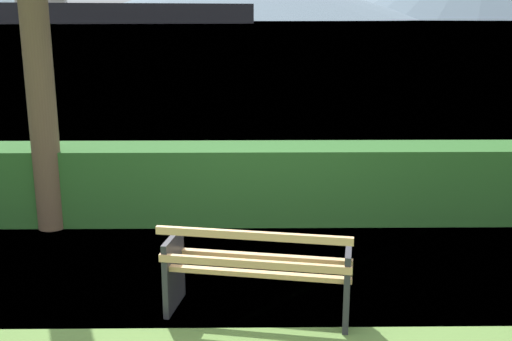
% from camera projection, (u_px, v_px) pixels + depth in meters
% --- Properties ---
extents(ground_plane, '(1400.00, 1400.00, 0.00)m').
position_uv_depth(ground_plane, '(259.00, 312.00, 5.38)').
color(ground_plane, '#567A38').
extents(water_surface, '(620.00, 620.00, 0.00)m').
position_uv_depth(water_surface, '(248.00, 22.00, 305.56)').
color(water_surface, slate).
rests_on(water_surface, ground_plane).
extents(park_bench, '(1.69, 0.85, 0.87)m').
position_uv_depth(park_bench, '(258.00, 270.00, 5.22)').
color(park_bench, tan).
rests_on(park_bench, ground_plane).
extents(hedge_row, '(7.81, 0.74, 0.96)m').
position_uv_depth(hedge_row, '(255.00, 183.00, 7.75)').
color(hedge_row, '#285B23').
rests_on(hedge_row, ground_plane).
extents(cargo_ship_large, '(97.13, 33.81, 23.34)m').
position_uv_depth(cargo_ship_large, '(107.00, 6.00, 230.14)').
color(cargo_ship_large, '#232328').
rests_on(cargo_ship_large, water_surface).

